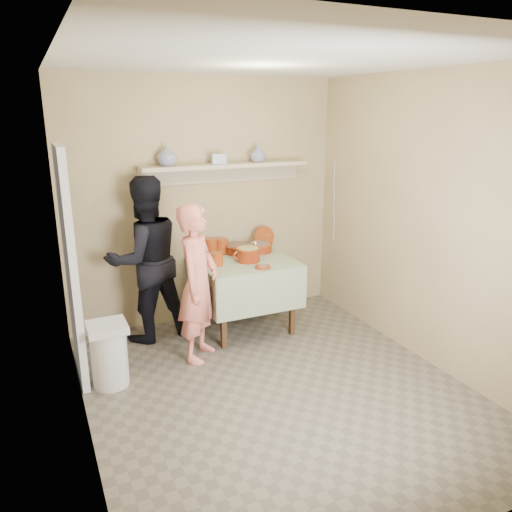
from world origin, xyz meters
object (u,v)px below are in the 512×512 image
person_helper (145,260)px  cazuela_rice (248,253)px  serving_table (244,270)px  trash_bin (109,354)px  person_cook (198,283)px

person_helper → cazuela_rice: 1.03m
serving_table → trash_bin: (-1.50, -0.62, -0.36)m
person_cook → serving_table: person_cook is taller
person_cook → trash_bin: (-0.85, -0.17, -0.45)m
trash_bin → serving_table: bearing=22.5°
cazuela_rice → serving_table: bearing=100.8°
cazuela_rice → person_cook: bearing=-151.0°
person_helper → trash_bin: bearing=46.2°
person_cook → serving_table: 0.79m
person_cook → trash_bin: person_cook is taller
person_helper → trash_bin: 1.10m
trash_bin → person_cook: bearing=11.3°
person_cook → trash_bin: bearing=139.6°
person_cook → cazuela_rice: 0.77m
cazuela_rice → trash_bin: 1.70m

